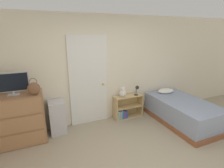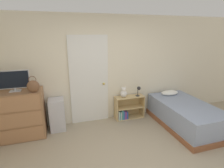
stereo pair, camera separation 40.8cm
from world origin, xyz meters
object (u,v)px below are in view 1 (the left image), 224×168
(dresser, at_px, (21,119))
(handbag, at_px, (34,89))
(bed, at_px, (182,111))
(teddy_bear, at_px, (123,92))
(storage_bin, at_px, (57,117))
(tv, at_px, (12,83))
(bookshelf, at_px, (126,108))
(desk_lamp, at_px, (137,89))

(dresser, distance_m, handbag, 0.72)
(handbag, distance_m, bed, 3.40)
(teddy_bear, bearing_deg, dresser, -176.72)
(handbag, bearing_deg, teddy_bear, 8.26)
(teddy_bear, bearing_deg, storage_bin, -178.41)
(tv, height_order, teddy_bear, tv)
(teddy_bear, bearing_deg, bookshelf, 5.39)
(tv, height_order, storage_bin, tv)
(desk_lamp, distance_m, bed, 1.23)
(bookshelf, relative_size, desk_lamp, 2.95)
(storage_bin, distance_m, bed, 2.96)
(desk_lamp, bearing_deg, dresser, -178.02)
(storage_bin, bearing_deg, desk_lamp, 0.18)
(teddy_bear, height_order, bed, teddy_bear)
(tv, relative_size, desk_lamp, 2.30)
(dresser, bearing_deg, bookshelf, 3.36)
(tv, xyz_separation_m, teddy_bear, (2.36, 0.10, -0.54))
(storage_bin, height_order, teddy_bear, teddy_bear)
(tv, bearing_deg, desk_lamp, 1.33)
(handbag, xyz_separation_m, desk_lamp, (2.39, 0.25, -0.38))
(handbag, distance_m, teddy_bear, 2.06)
(tv, height_order, bed, tv)
(storage_bin, xyz_separation_m, bed, (2.87, -0.72, -0.08))
(handbag, bearing_deg, desk_lamp, 6.01)
(dresser, relative_size, tv, 1.74)
(dresser, bearing_deg, teddy_bear, 3.28)
(tv, relative_size, bookshelf, 0.78)
(tv, relative_size, bed, 0.32)
(tv, distance_m, teddy_bear, 2.42)
(dresser, bearing_deg, tv, 153.91)
(storage_bin, bearing_deg, handbag, -147.31)
(handbag, distance_m, bookshelf, 2.30)
(tv, distance_m, storage_bin, 1.15)
(dresser, xyz_separation_m, bookshelf, (2.40, 0.14, -0.27))
(desk_lamp, bearing_deg, bookshelf, 170.67)
(bookshelf, xyz_separation_m, bed, (1.16, -0.78, 0.04))
(bookshelf, bearing_deg, desk_lamp, -9.33)
(teddy_bear, relative_size, desk_lamp, 1.03)
(dresser, bearing_deg, desk_lamp, 1.98)
(bookshelf, bearing_deg, teddy_bear, -174.61)
(desk_lamp, bearing_deg, storage_bin, -179.82)
(dresser, height_order, bookshelf, dresser)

